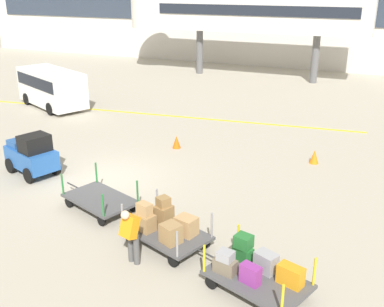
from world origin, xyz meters
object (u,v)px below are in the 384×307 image
Objects in this scene: baggage_cart_tail at (256,270)px; shuttle_van at (51,86)px; baggage_cart_lead at (100,199)px; safety_cone_far at (314,157)px; safety_cone_near at (177,142)px; baggage_handler at (131,234)px; baggage_tug at (32,155)px; baggage_cart_middle at (166,226)px.

baggage_cart_tail is 0.60× the size of shuttle_van.
baggage_cart_lead is 13.47m from shuttle_van.
baggage_cart_lead is 5.58× the size of safety_cone_far.
safety_cone_near is at bearing -19.76° from shuttle_van.
shuttle_van is at bearing 135.53° from baggage_cart_lead.
baggage_handler is 2.84× the size of safety_cone_far.
baggage_cart_tail is 8.57m from safety_cone_far.
baggage_handler is 2.84× the size of safety_cone_near.
shuttle_van is at bearing 125.30° from baggage_tug.
baggage_handler is 16.69m from shuttle_van.
baggage_cart_tail is 3.20m from baggage_handler.
baggage_cart_lead is 1.00× the size of baggage_cart_middle.
shuttle_van is (-9.59, 9.41, 0.89)m from baggage_cart_lead.
shuttle_van is at bearing 139.96° from baggage_cart_middle.
baggage_handler reaches higher than baggage_cart_middle.
shuttle_van is (-5.68, 8.02, 0.48)m from baggage_tug.
baggage_cart_middle is 8.11m from safety_cone_far.
baggage_tug is 1.50× the size of baggage_handler.
baggage_cart_tail is at bearing -89.39° from safety_cone_far.
baggage_cart_tail is at bearing -53.92° from safety_cone_near.
safety_cone_near is at bearing 107.85° from baggage_handler.
shuttle_van reaches higher than safety_cone_near.
safety_cone_near is (-3.03, 7.06, -0.29)m from baggage_cart_middle.
baggage_handler reaches higher than safety_cone_far.
baggage_tug is 0.76× the size of baggage_cart_middle.
shuttle_van is 9.38× the size of safety_cone_far.
baggage_tug is 4.27× the size of safety_cone_far.
shuttle_van is at bearing 136.06° from baggage_handler.
safety_cone_near is at bearing -174.18° from safety_cone_far.
baggage_cart_tail is at bearing -19.29° from baggage_tug.
baggage_tug is at bearing -150.94° from safety_cone_far.
baggage_cart_tail is at bearing 4.25° from baggage_handler.
baggage_cart_middle is at bearing -66.74° from safety_cone_near.
shuttle_van is 10.00m from safety_cone_near.
baggage_cart_middle is at bearing -40.04° from shuttle_van.
baggage_handler is (-0.39, -1.16, 0.30)m from baggage_cart_middle.
safety_cone_near and safety_cone_far have the same top height.
safety_cone_near is at bearing 92.08° from baggage_cart_lead.
baggage_cart_lead is 3.00m from baggage_cart_middle.
baggage_handler reaches higher than baggage_cart_tail.
baggage_handler is at bearing -41.76° from baggage_cart_lead.
baggage_cart_tail is (2.78, -0.92, -0.04)m from baggage_cart_middle.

